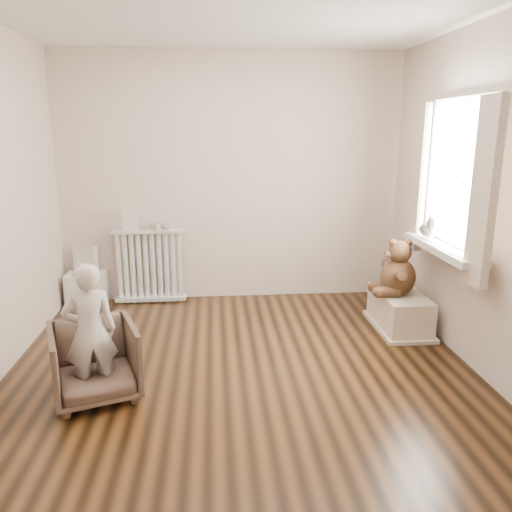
{
  "coord_description": "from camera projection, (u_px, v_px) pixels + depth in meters",
  "views": [
    {
      "loc": [
        -0.19,
        -3.52,
        1.82
      ],
      "look_at": [
        0.15,
        0.45,
        0.8
      ],
      "focal_mm": 35.0,
      "sensor_mm": 36.0,
      "label": 1
    }
  ],
  "objects": [
    {
      "name": "floor",
      "position": [
        242.0,
        371.0,
        3.87
      ],
      "size": [
        3.6,
        3.6,
        0.01
      ],
      "primitive_type": "cube",
      "color": "black",
      "rests_on": "ground"
    },
    {
      "name": "ceiling",
      "position": [
        239.0,
        4.0,
        3.22
      ],
      "size": [
        3.6,
        3.6,
        0.01
      ],
      "primitive_type": "cube",
      "color": "white",
      "rests_on": "ground"
    },
    {
      "name": "back_wall",
      "position": [
        231.0,
        179.0,
        5.28
      ],
      "size": [
        3.6,
        0.02,
        2.6
      ],
      "primitive_type": "cube",
      "color": "beige",
      "rests_on": "ground"
    },
    {
      "name": "front_wall",
      "position": [
        268.0,
        276.0,
        1.81
      ],
      "size": [
        3.6,
        0.02,
        2.6
      ],
      "primitive_type": "cube",
      "color": "beige",
      "rests_on": "ground"
    },
    {
      "name": "right_wall",
      "position": [
        483.0,
        201.0,
        3.69
      ],
      "size": [
        0.02,
        3.6,
        2.6
      ],
      "primitive_type": "cube",
      "color": "beige",
      "rests_on": "ground"
    },
    {
      "name": "window",
      "position": [
        460.0,
        177.0,
        3.94
      ],
      "size": [
        0.03,
        0.9,
        1.1
      ],
      "primitive_type": "cube",
      "color": "white",
      "rests_on": "right_wall"
    },
    {
      "name": "window_sill",
      "position": [
        442.0,
        248.0,
        4.08
      ],
      "size": [
        0.22,
        1.1,
        0.06
      ],
      "primitive_type": "cube",
      "color": "silver",
      "rests_on": "right_wall"
    },
    {
      "name": "curtain_left",
      "position": [
        484.0,
        194.0,
        3.4
      ],
      "size": [
        0.06,
        0.26,
        1.3
      ],
      "primitive_type": "cube",
      "color": "beige",
      "rests_on": "right_wall"
    },
    {
      "name": "curtain_right",
      "position": [
        417.0,
        178.0,
        4.5
      ],
      "size": [
        0.06,
        0.26,
        1.3
      ],
      "primitive_type": "cube",
      "color": "beige",
      "rests_on": "right_wall"
    },
    {
      "name": "radiator",
      "position": [
        150.0,
        267.0,
        5.32
      ],
      "size": [
        0.75,
        0.14,
        0.79
      ],
      "primitive_type": "cube",
      "color": "silver",
      "rests_on": "floor"
    },
    {
      "name": "paper_doll",
      "position": [
        130.0,
        218.0,
        5.17
      ],
      "size": [
        0.15,
        0.01,
        0.26
      ],
      "primitive_type": "cube",
      "color": "beige",
      "rests_on": "radiator"
    },
    {
      "name": "tin_a",
      "position": [
        155.0,
        227.0,
        5.22
      ],
      "size": [
        0.11,
        0.11,
        0.07
      ],
      "primitive_type": "cylinder",
      "color": "#A59E8C",
      "rests_on": "radiator"
    },
    {
      "name": "tin_b",
      "position": [
        167.0,
        227.0,
        5.23
      ],
      "size": [
        0.09,
        0.09,
        0.05
      ],
      "primitive_type": "cylinder",
      "color": "#A59E8C",
      "rests_on": "radiator"
    },
    {
      "name": "toy_vanity",
      "position": [
        86.0,
        280.0,
        5.26
      ],
      "size": [
        0.4,
        0.28,
        0.62
      ],
      "primitive_type": "cube",
      "color": "silver",
      "rests_on": "floor"
    },
    {
      "name": "armchair",
      "position": [
        95.0,
        362.0,
        3.43
      ],
      "size": [
        0.72,
        0.73,
        0.52
      ],
      "primitive_type": "imported",
      "rotation": [
        0.0,
        0.0,
        0.34
      ],
      "color": "brown",
      "rests_on": "floor"
    },
    {
      "name": "child",
      "position": [
        90.0,
        332.0,
        3.33
      ],
      "size": [
        0.41,
        0.33,
        0.96
      ],
      "primitive_type": "imported",
      "rotation": [
        0.0,
        0.0,
        3.48
      ],
      "color": "beige",
      "rests_on": "armchair"
    },
    {
      "name": "toy_bench",
      "position": [
        400.0,
        308.0,
        4.65
      ],
      "size": [
        0.39,
        0.74,
        0.35
      ],
      "primitive_type": "cube",
      "color": "beige",
      "rests_on": "floor"
    },
    {
      "name": "teddy_bear",
      "position": [
        399.0,
        260.0,
        4.5
      ],
      "size": [
        0.42,
        0.33,
        0.51
      ],
      "primitive_type": null,
      "rotation": [
        0.0,
        0.0,
        -0.02
      ],
      "color": "#382212",
      "rests_on": "toy_bench"
    },
    {
      "name": "plush_cat",
      "position": [
        429.0,
        227.0,
        4.3
      ],
      "size": [
        0.18,
        0.26,
        0.2
      ],
      "primitive_type": null,
      "rotation": [
        0.0,
        0.0,
        0.16
      ],
      "color": "slate",
      "rests_on": "window_sill"
    }
  ]
}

